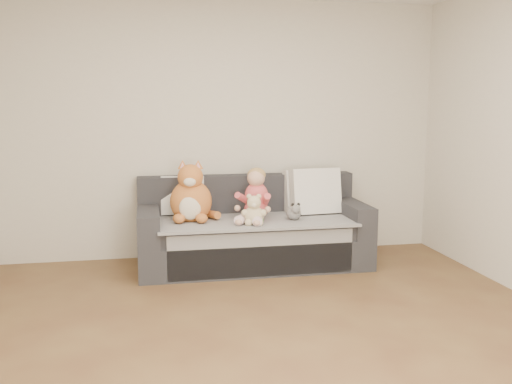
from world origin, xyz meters
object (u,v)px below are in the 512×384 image
(sofa, at_px, (252,233))
(teddy_bear, at_px, (254,212))
(sippy_cup, at_px, (259,218))
(toddler, at_px, (255,198))
(plush_cat, at_px, (191,198))

(sofa, relative_size, teddy_bear, 7.57)
(sofa, xyz_separation_m, sippy_cup, (0.00, -0.31, 0.22))
(toddler, xyz_separation_m, teddy_bear, (-0.06, -0.23, -0.09))
(sofa, height_order, sippy_cup, sofa)
(toddler, bearing_deg, sofa, 118.99)
(plush_cat, relative_size, teddy_bear, 2.08)
(plush_cat, xyz_separation_m, teddy_bear, (0.55, -0.29, -0.10))
(plush_cat, height_order, sippy_cup, plush_cat)
(teddy_bear, xyz_separation_m, sippy_cup, (0.05, 0.04, -0.06))
(toddler, height_order, plush_cat, plush_cat)
(toddler, height_order, sippy_cup, toddler)
(toddler, relative_size, teddy_bear, 1.74)
(plush_cat, bearing_deg, sofa, 12.39)
(teddy_bear, height_order, sippy_cup, teddy_bear)
(sippy_cup, bearing_deg, teddy_bear, -145.07)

